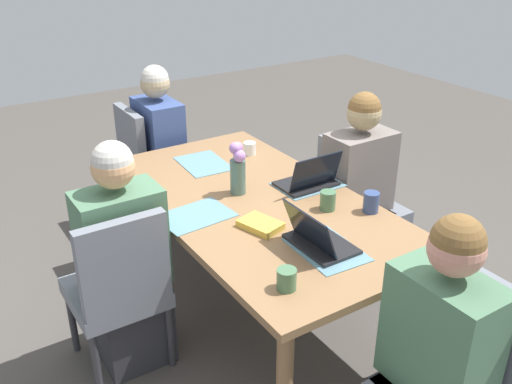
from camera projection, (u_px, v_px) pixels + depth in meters
ground_plane at (256, 310)px, 3.36m from camera, size 10.00×10.00×0.00m
dining_table at (256, 212)px, 3.08m from camera, size 1.93×1.02×0.72m
chair_far_left_near at (356, 195)px, 3.60m from camera, size 0.44×0.44×0.90m
person_far_left_near at (357, 198)px, 3.50m from camera, size 0.36×0.40×1.19m
chair_head_left_left_mid at (148, 161)px, 4.11m from camera, size 0.44×0.44×0.90m
person_head_left_left_mid at (161, 158)px, 4.09m from camera, size 0.40×0.36×1.19m
chair_head_right_left_far at (459, 378)px, 2.18m from camera, size 0.44×0.44×0.90m
person_head_right_left_far at (435, 371)px, 2.17m from camera, size 0.40×0.36×1.19m
chair_near_right_near at (119, 285)px, 2.73m from camera, size 0.44×0.44×0.90m
person_near_right_near at (125, 269)px, 2.80m from camera, size 0.36×0.40×1.19m
flower_vase at (238, 167)px, 3.06m from camera, size 0.11×0.09×0.30m
placemat_far_left_near at (308, 185)px, 3.22m from camera, size 0.27×0.36×0.00m
placemat_head_left_left_mid at (204, 163)px, 3.49m from camera, size 0.38×0.28×0.00m
placemat_head_right_left_far at (327, 249)px, 2.59m from camera, size 0.37×0.28×0.00m
placemat_near_right_near at (196, 216)px, 2.89m from camera, size 0.29×0.38×0.00m
laptop_far_left_near at (309, 180)px, 3.18m from camera, size 0.22×0.32×0.21m
laptop_head_right_left_far at (318, 239)px, 2.59m from camera, size 0.32×0.22×0.20m
coffee_mug_near_left at (287, 279)px, 2.31m from camera, size 0.08×0.08×0.09m
coffee_mug_near_right at (328, 201)px, 2.93m from camera, size 0.08×0.08×0.10m
coffee_mug_centre_left at (371, 202)px, 2.91m from camera, size 0.08×0.08×0.11m
coffee_mug_centre_right at (250, 148)px, 3.62m from camera, size 0.08×0.08×0.08m
book_red_cover at (260, 225)px, 2.77m from camera, size 0.23×0.19×0.03m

